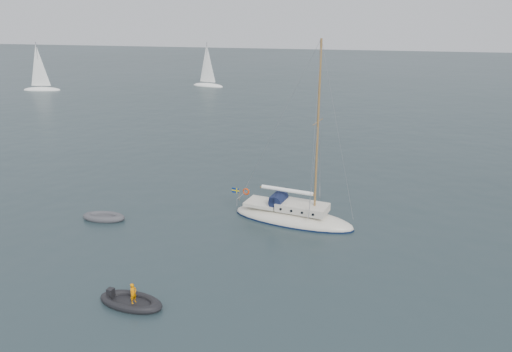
# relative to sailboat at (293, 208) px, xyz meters

# --- Properties ---
(ground) EXTENTS (300.00, 300.00, 0.00)m
(ground) POSITION_rel_sailboat_xyz_m (-2.05, -2.24, -0.96)
(ground) COLOR black
(ground) RESTS_ON ground
(sailboat) EXTENTS (8.93, 2.68, 12.71)m
(sailboat) POSITION_rel_sailboat_xyz_m (0.00, 0.00, 0.00)
(sailboat) COLOR beige
(sailboat) RESTS_ON ground
(dinghy) EXTENTS (3.02, 1.36, 0.43)m
(dinghy) POSITION_rel_sailboat_xyz_m (-12.77, -2.63, -0.77)
(dinghy) COLOR #434348
(dinghy) RESTS_ON ground
(rib) EXTENTS (3.43, 1.56, 1.24)m
(rib) POSITION_rel_sailboat_xyz_m (-6.27, -11.85, -0.76)
(rib) COLOR black
(rib) RESTS_ON ground
(distant_yacht_c) EXTENTS (6.38, 3.40, 8.46)m
(distant_yacht_c) POSITION_rel_sailboat_xyz_m (-24.60, 57.59, 2.65)
(distant_yacht_c) COLOR white
(distant_yacht_c) RESTS_ON ground
(distant_yacht_a) EXTENTS (6.61, 3.53, 8.76)m
(distant_yacht_a) POSITION_rel_sailboat_xyz_m (-51.71, 46.56, 2.78)
(distant_yacht_a) COLOR white
(distant_yacht_a) RESTS_ON ground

